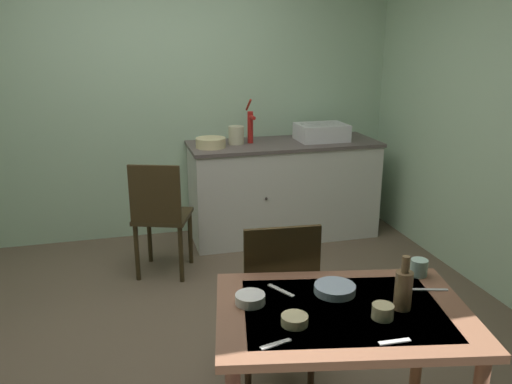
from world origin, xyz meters
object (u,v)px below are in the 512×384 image
at_px(chair_by_counter, 161,215).
at_px(serving_bowl_wide, 335,289).
at_px(mug_tall, 419,267).
at_px(mixing_bowl_counter, 211,143).
at_px(dining_table, 342,331).
at_px(sink_basin, 321,132).
at_px(chair_far_side, 277,297).
at_px(hand_pump, 250,124).
at_px(glass_bottle, 403,289).

xyz_separation_m(chair_by_counter, serving_bowl_wide, (0.60, -1.90, 0.25)).
distance_m(chair_by_counter, mug_tall, 2.13).
xyz_separation_m(mixing_bowl_counter, dining_table, (0.09, -2.57, -0.30)).
xyz_separation_m(sink_basin, chair_far_side, (-1.04, -2.03, -0.47)).
bearing_deg(mug_tall, sink_basin, 78.95).
bearing_deg(mixing_bowl_counter, sink_basin, 2.78).
bearing_deg(hand_pump, chair_far_side, -100.62).
relative_size(mixing_bowl_counter, glass_bottle, 1.09).
bearing_deg(serving_bowl_wide, chair_far_side, 105.41).
relative_size(sink_basin, mug_tall, 5.61).
height_order(chair_far_side, chair_by_counter, chair_far_side).
xyz_separation_m(chair_by_counter, glass_bottle, (0.81, -2.10, 0.33)).
height_order(serving_bowl_wide, mug_tall, mug_tall).
height_order(sink_basin, chair_far_side, sink_basin).
bearing_deg(hand_pump, dining_table, -96.14).
bearing_deg(mixing_bowl_counter, serving_bowl_wide, -87.42).
relative_size(sink_basin, dining_table, 0.38).
bearing_deg(chair_by_counter, chair_far_side, -71.80).
distance_m(mixing_bowl_counter, mug_tall, 2.44).
relative_size(hand_pump, mixing_bowl_counter, 1.53).
height_order(mixing_bowl_counter, mug_tall, mixing_bowl_counter).
bearing_deg(sink_basin, chair_far_side, -117.18).
distance_m(hand_pump, serving_bowl_wide, 2.56).
height_order(hand_pump, chair_by_counter, hand_pump).
relative_size(hand_pump, chair_far_side, 0.42).
bearing_deg(glass_bottle, dining_table, 165.72).
distance_m(sink_basin, serving_bowl_wide, 2.65).
bearing_deg(mixing_bowl_counter, mug_tall, -76.79).
xyz_separation_m(hand_pump, chair_far_side, (-0.39, -2.08, -0.56)).
distance_m(chair_far_side, serving_bowl_wide, 0.53).
bearing_deg(chair_by_counter, mug_tall, -60.34).
bearing_deg(dining_table, glass_bottle, -14.28).
height_order(chair_by_counter, glass_bottle, glass_bottle).
relative_size(dining_table, mug_tall, 14.80).
height_order(hand_pump, serving_bowl_wide, hand_pump).
xyz_separation_m(hand_pump, chair_by_counter, (-0.87, -0.63, -0.55)).
relative_size(hand_pump, serving_bowl_wide, 2.16).
distance_m(mixing_bowl_counter, glass_bottle, 2.65).
relative_size(serving_bowl_wide, mug_tall, 2.31).
distance_m(sink_basin, mixing_bowl_counter, 1.03).
xyz_separation_m(mixing_bowl_counter, mug_tall, (0.56, -2.37, -0.15)).
xyz_separation_m(dining_table, glass_bottle, (0.23, -0.06, 0.20)).
xyz_separation_m(hand_pump, dining_table, (-0.29, -2.66, -0.43)).
relative_size(sink_basin, chair_by_counter, 0.48).
height_order(mixing_bowl_counter, glass_bottle, same).
bearing_deg(serving_bowl_wide, hand_pump, 84.00).
relative_size(hand_pump, mug_tall, 4.97).
bearing_deg(chair_by_counter, glass_bottle, -68.80).
bearing_deg(sink_basin, glass_bottle, -104.79).
bearing_deg(glass_bottle, mixing_bowl_counter, 96.99).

